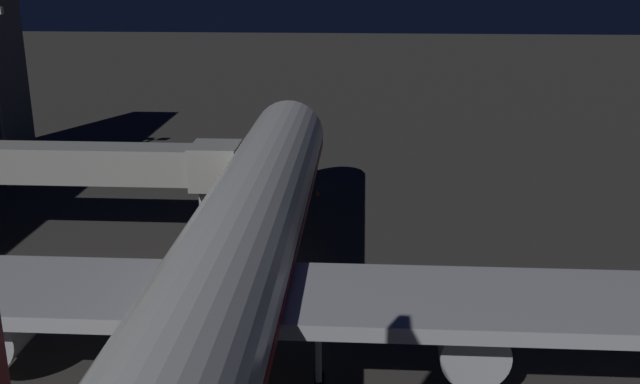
% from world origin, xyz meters
% --- Properties ---
extents(ground_plane, '(320.00, 320.00, 0.00)m').
position_xyz_m(ground_plane, '(0.00, 0.00, 0.00)').
color(ground_plane, '#383533').
extents(airliner_at_gate, '(58.69, 59.86, 19.76)m').
position_xyz_m(airliner_at_gate, '(0.00, 9.94, 5.63)').
color(airliner_at_gate, silver).
rests_on(airliner_at_gate, ground_plane).
extents(jet_bridge, '(21.82, 3.40, 7.29)m').
position_xyz_m(jet_bridge, '(11.73, -7.44, 5.75)').
color(jet_bridge, '#9E9E99').
rests_on(jet_bridge, ground_plane).
extents(traffic_cone_nose_port, '(0.36, 0.36, 0.55)m').
position_xyz_m(traffic_cone_nose_port, '(-2.20, -19.07, 0.28)').
color(traffic_cone_nose_port, orange).
rests_on(traffic_cone_nose_port, ground_plane).
extents(traffic_cone_nose_starboard, '(0.36, 0.36, 0.55)m').
position_xyz_m(traffic_cone_nose_starboard, '(2.20, -19.07, 0.28)').
color(traffic_cone_nose_starboard, orange).
rests_on(traffic_cone_nose_starboard, ground_plane).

